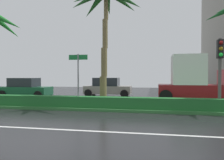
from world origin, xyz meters
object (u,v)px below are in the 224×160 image
object	(u,v)px
street_name_sign	(78,73)
car_in_traffic_second	(107,87)
palm_tree_centre_left	(105,4)
traffic_signal_median_right	(220,61)
car_in_traffic_leading	(25,88)
box_truck_lead	(202,81)

from	to	relation	value
street_name_sign	car_in_traffic_second	world-z (taller)	street_name_sign
palm_tree_centre_left	car_in_traffic_second	size ratio (longest dim) A/B	1.74
street_name_sign	traffic_signal_median_right	bearing A→B (deg)	1.77
traffic_signal_median_right	car_in_traffic_second	size ratio (longest dim) A/B	0.86
traffic_signal_median_right	street_name_sign	xyz separation A→B (m)	(-7.53, -0.23, -0.62)
car_in_traffic_leading	traffic_signal_median_right	bearing A→B (deg)	-20.36
street_name_sign	car_in_traffic_second	size ratio (longest dim) A/B	0.70
traffic_signal_median_right	car_in_traffic_leading	xyz separation A→B (m)	(-14.31, 5.31, -1.87)
palm_tree_centre_left	car_in_traffic_second	world-z (taller)	palm_tree_centre_left
palm_tree_centre_left	street_name_sign	bearing A→B (deg)	-135.87
traffic_signal_median_right	box_truck_lead	size ratio (longest dim) A/B	0.58
street_name_sign	car_in_traffic_second	distance (m)	8.39
car_in_traffic_second	car_in_traffic_leading	bearing A→B (deg)	-157.77
palm_tree_centre_left	traffic_signal_median_right	bearing A→B (deg)	-9.35
palm_tree_centre_left	street_name_sign	size ratio (longest dim) A/B	2.49
street_name_sign	palm_tree_centre_left	bearing A→B (deg)	44.13
car_in_traffic_leading	palm_tree_centre_left	bearing A→B (deg)	-27.94
traffic_signal_median_right	street_name_sign	world-z (taller)	traffic_signal_median_right
traffic_signal_median_right	car_in_traffic_second	bearing A→B (deg)	133.31
traffic_signal_median_right	street_name_sign	bearing A→B (deg)	-178.23
traffic_signal_median_right	car_in_traffic_leading	world-z (taller)	traffic_signal_median_right
palm_tree_centre_left	traffic_signal_median_right	distance (m)	7.26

